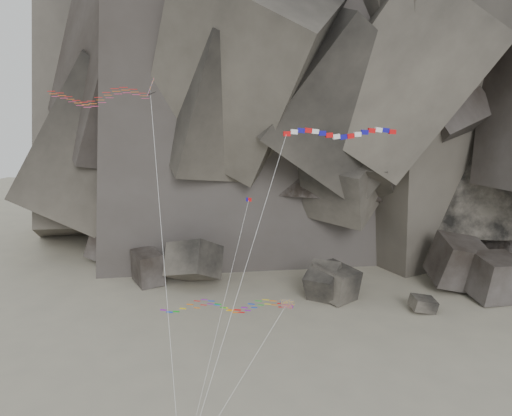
% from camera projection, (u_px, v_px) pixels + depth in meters
% --- Properties ---
extents(ground, '(260.00, 260.00, 0.00)m').
position_uv_depth(ground, '(238.00, 414.00, 47.31)').
color(ground, gray).
rests_on(ground, ground).
extents(headland, '(110.00, 70.00, 84.00)m').
position_uv_depth(headland, '(321.00, 40.00, 105.46)').
color(headland, '#5A544A').
rests_on(headland, ground).
extents(boulder_field, '(73.77, 17.36, 9.85)m').
position_uv_depth(boulder_field, '(314.00, 272.00, 78.99)').
color(boulder_field, '#47423F').
rests_on(boulder_field, ground).
extents(delta_kite, '(16.06, 12.06, 29.40)m').
position_uv_depth(delta_kite, '(94.00, 96.00, 43.73)').
color(delta_kite, red).
rests_on(delta_kite, ground).
extents(banner_kite, '(14.85, 19.31, 24.94)m').
position_uv_depth(banner_kite, '(339.00, 135.00, 46.13)').
color(banner_kite, red).
rests_on(banner_kite, ground).
extents(parafoil_kite, '(12.92, 11.73, 10.02)m').
position_uv_depth(parafoil_kite, '(219.00, 305.00, 45.64)').
color(parafoil_kite, yellow).
rests_on(parafoil_kite, ground).
extents(pennant_kite, '(2.79, 11.10, 19.16)m').
position_uv_depth(pennant_kite, '(233.00, 264.00, 41.30)').
color(pennant_kite, red).
rests_on(pennant_kite, ground).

